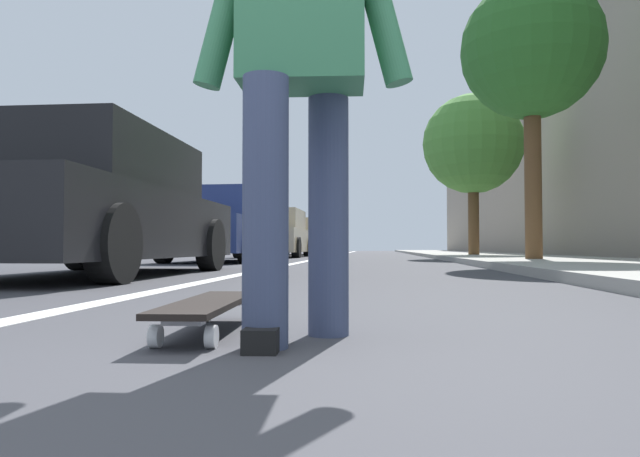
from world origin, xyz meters
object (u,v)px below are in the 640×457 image
object	(u,v)px
skater_person	(301,52)
street_tree_far	(473,145)
parked_car_near	(92,208)
parked_car_far	(275,235)
parked_car_end	(301,238)
parked_car_mid	(225,227)
traffic_light	(323,169)
street_tree_mid	(531,51)
skateboard	(208,306)

from	to	relation	value
skater_person	street_tree_far	xyz separation A→B (m)	(14.59, -3.02, 2.27)
parked_car_near	parked_car_far	distance (m)	11.75
skater_person	parked_car_end	distance (m)	21.89
parked_car_mid	traffic_light	world-z (taller)	traffic_light
parked_car_far	street_tree_far	xyz separation A→B (m)	(-1.17, -5.86, 2.51)
parked_car_mid	skater_person	bearing A→B (deg)	-163.88
parked_car_near	parked_car_end	size ratio (longest dim) A/B	0.98
parked_car_near	parked_car_mid	size ratio (longest dim) A/B	1.01
parked_car_far	street_tree_mid	bearing A→B (deg)	-141.06
parked_car_mid	traffic_light	distance (m)	9.44
parked_car_near	street_tree_mid	size ratio (longest dim) A/B	0.88
skater_person	parked_car_far	xyz separation A→B (m)	(15.77, 2.84, -0.24)
skateboard	skater_person	xyz separation A→B (m)	(-0.15, -0.35, 0.84)
skater_person	street_tree_mid	xyz separation A→B (m)	(8.51, -3.02, 2.84)
skater_person	parked_car_end	size ratio (longest dim) A/B	0.36
parked_car_end	street_tree_far	distance (m)	9.53
skateboard	parked_car_near	world-z (taller)	parked_car_near
parked_car_near	traffic_light	world-z (taller)	traffic_light
parked_car_far	parked_car_near	bearing A→B (deg)	-179.60
street_tree_mid	parked_car_far	bearing A→B (deg)	38.94
parked_car_near	parked_car_far	size ratio (longest dim) A/B	1.06
skateboard	parked_car_end	xyz separation A→B (m)	(21.56, 2.46, 0.61)
skateboard	parked_car_near	size ratio (longest dim) A/B	0.19
parked_car_near	street_tree_mid	world-z (taller)	street_tree_mid
skateboard	street_tree_far	distance (m)	15.15
skateboard	traffic_light	size ratio (longest dim) A/B	0.18
parked_car_end	traffic_light	bearing A→B (deg)	-156.22
skater_person	parked_car_mid	world-z (taller)	skater_person
skater_person	parked_car_far	size ratio (longest dim) A/B	0.39
traffic_light	street_tree_far	world-z (taller)	traffic_light
parked_car_mid	street_tree_mid	size ratio (longest dim) A/B	0.88
traffic_light	street_tree_mid	xyz separation A→B (m)	(-10.57, -4.66, 0.60)
skateboard	parked_car_far	size ratio (longest dim) A/B	0.20
skater_person	street_tree_far	size ratio (longest dim) A/B	0.35
street_tree_far	parked_car_near	bearing A→B (deg)	151.36
street_tree_mid	parked_car_end	bearing A→B (deg)	23.81
parked_car_mid	street_tree_far	size ratio (longest dim) A/B	0.96
parked_car_near	street_tree_far	bearing A→B (deg)	-28.64
parked_car_end	skater_person	bearing A→B (deg)	-172.65
parked_car_end	street_tree_mid	size ratio (longest dim) A/B	0.90
parked_car_near	street_tree_far	world-z (taller)	street_tree_far
skateboard	parked_car_end	size ratio (longest dim) A/B	0.19
traffic_light	street_tree_mid	bearing A→B (deg)	-156.19
traffic_light	street_tree_far	xyz separation A→B (m)	(-4.49, -4.66, 0.03)
street_tree_mid	street_tree_far	bearing A→B (deg)	0.00
skater_person	street_tree_mid	distance (m)	9.47
parked_car_far	traffic_light	bearing A→B (deg)	-19.82
parked_car_end	street_tree_far	size ratio (longest dim) A/B	0.98
parked_car_near	skater_person	bearing A→B (deg)	-145.50
skateboard	parked_car_near	bearing A→B (deg)	31.98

